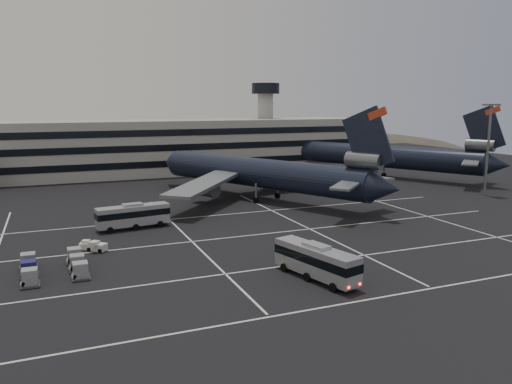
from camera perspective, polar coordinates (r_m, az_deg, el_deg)
ground at (r=66.30m, az=-1.38°, el=-6.03°), size 260.00×260.00×0.00m
lane_markings at (r=67.28m, az=-0.85°, el=-5.78°), size 90.00×55.62×0.01m
terminal at (r=132.63m, az=-13.70°, el=4.88°), size 125.00×26.00×24.00m
hills at (r=235.07m, az=-12.15°, el=2.47°), size 352.00×180.00×44.00m
lightpole_right at (r=110.01m, az=25.07°, el=5.74°), size 2.40×2.40×18.28m
trijet_main at (r=95.61m, az=0.58°, el=2.21°), size 42.90×53.79×18.08m
trijet_far at (r=129.02m, az=14.89°, el=4.02°), size 33.93×53.22×18.08m
bus_near at (r=53.58m, az=6.89°, el=-7.72°), size 5.17×11.17×3.84m
bus_far at (r=76.34m, az=-13.88°, el=-2.55°), size 10.99×3.93×3.79m
tug_a at (r=67.86m, az=-18.99°, el=-5.73°), size 1.74×2.20×1.25m
tug_b at (r=66.22m, az=-17.62°, el=-5.96°), size 2.59×2.52×1.46m
uld_cluster at (r=59.40m, az=-22.12°, el=-7.84°), size 7.24×8.44×1.82m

